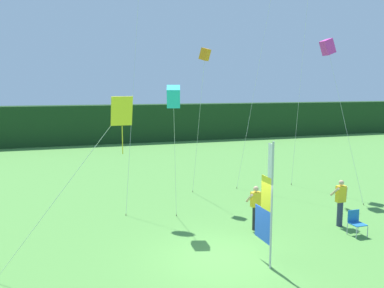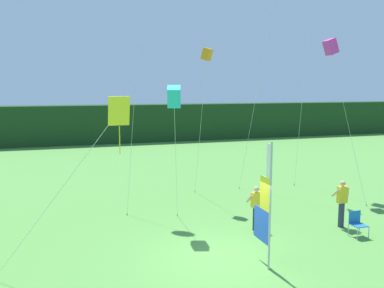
{
  "view_description": "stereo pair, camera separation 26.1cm",
  "coord_description": "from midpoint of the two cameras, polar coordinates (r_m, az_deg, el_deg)",
  "views": [
    {
      "loc": [
        -4.69,
        -11.16,
        5.28
      ],
      "look_at": [
        -0.27,
        2.27,
        3.31
      ],
      "focal_mm": 38.21,
      "sensor_mm": 36.0,
      "label": 1
    },
    {
      "loc": [
        -4.44,
        -11.24,
        5.28
      ],
      "look_at": [
        -0.27,
        2.27,
        3.31
      ],
      "focal_mm": 38.21,
      "sensor_mm": 36.0,
      "label": 2
    }
  ],
  "objects": [
    {
      "name": "kite_yellow_diamond_2",
      "position": [
        10.34,
        -10.47,
        2.98
      ],
      "size": [
        3.65,
        1.7,
        5.06
      ],
      "color": "brown",
      "rests_on": "ground"
    },
    {
      "name": "ground_plane",
      "position": [
        13.2,
        4.77,
        -15.67
      ],
      "size": [
        120.0,
        120.0,
        0.0
      ],
      "primitive_type": "plane",
      "color": "#518E3D"
    },
    {
      "name": "distant_treeline",
      "position": [
        39.86,
        -10.53,
        2.8
      ],
      "size": [
        80.0,
        2.4,
        3.61
      ],
      "primitive_type": "cube",
      "color": "#193819",
      "rests_on": "ground"
    },
    {
      "name": "person_near_banner",
      "position": [
        16.64,
        20.61,
        -7.62
      ],
      "size": [
        0.55,
        0.48,
        1.8
      ],
      "color": "#2D334C",
      "rests_on": "ground"
    },
    {
      "name": "kite_orange_box_4",
      "position": [
        18.97,
        2.48,
        12.23
      ],
      "size": [
        0.59,
        1.68,
        7.06
      ],
      "color": "brown",
      "rests_on": "ground"
    },
    {
      "name": "kite_magenta_box_3",
      "position": [
        21.3,
        19.15,
        12.63
      ],
      "size": [
        0.74,
        2.86,
        7.63
      ],
      "color": "brown",
      "rests_on": "ground"
    },
    {
      "name": "folding_chair",
      "position": [
        15.97,
        22.47,
        -10.04
      ],
      "size": [
        0.51,
        0.51,
        0.89
      ],
      "color": "#BCBCC1",
      "rests_on": "ground"
    },
    {
      "name": "kite_cyan_box_5",
      "position": [
        15.26,
        -2.03,
        6.59
      ],
      "size": [
        0.73,
        1.45,
        5.37
      ],
      "color": "brown",
      "rests_on": "ground"
    },
    {
      "name": "banner_flag",
      "position": [
        12.33,
        10.8,
        -8.56
      ],
      "size": [
        0.06,
        1.03,
        3.77
      ],
      "color": "#B7B7BC",
      "rests_on": "ground"
    },
    {
      "name": "person_mid_field",
      "position": [
        15.46,
        9.4,
        -8.66
      ],
      "size": [
        0.55,
        0.48,
        1.67
      ],
      "color": "black",
      "rests_on": "ground"
    }
  ]
}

